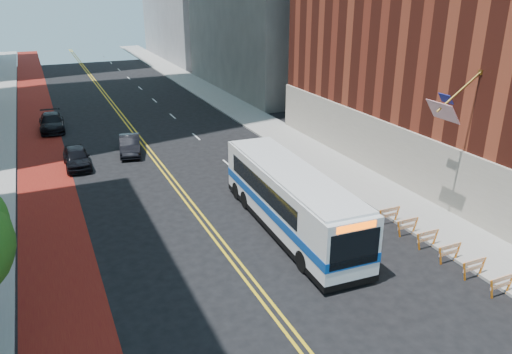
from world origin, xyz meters
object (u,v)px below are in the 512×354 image
(car_b, at_px, (130,145))
(car_c, at_px, (52,122))
(car_a, at_px, (77,157))
(transit_bus, at_px, (290,198))

(car_b, xyz_separation_m, car_c, (-5.36, 9.85, 0.03))
(car_b, bearing_deg, car_a, -149.97)
(transit_bus, relative_size, car_a, 2.92)
(car_a, relative_size, car_b, 1.00)
(transit_bus, bearing_deg, car_b, 110.71)
(transit_bus, bearing_deg, car_a, 125.02)
(car_a, distance_m, car_b, 4.52)
(car_a, bearing_deg, car_b, 19.81)
(car_c, bearing_deg, car_b, -59.95)
(transit_bus, relative_size, car_c, 2.46)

